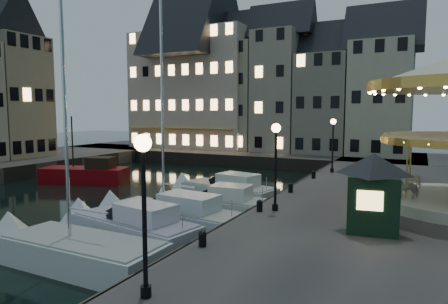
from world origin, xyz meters
The scene contains 27 objects.
ground centered at (0.00, 0.00, 0.00)m, with size 160.00×160.00×0.00m, color black.
quay_east centered at (14.00, 6.00, 0.65)m, with size 16.00×56.00×1.30m, color #474442.
quay_north centered at (-8.00, 28.00, 0.65)m, with size 44.00×12.00×1.30m, color #474442.
quaywall_e centered at (6.00, 6.00, 0.65)m, with size 0.15×44.00×1.30m, color #47423A.
quaywall_n centered at (-6.00, 22.00, 0.65)m, with size 48.00×0.15×1.30m, color #47423A.
streetlamp_a centered at (7.20, -9.00, 4.02)m, with size 0.44×0.44×4.17m.
streetlamp_b centered at (7.20, 1.00, 4.02)m, with size 0.44×0.44×4.17m.
streetlamp_c centered at (7.20, 14.50, 4.02)m, with size 0.44×0.44×4.17m.
bollard_a centered at (6.60, -5.00, 1.60)m, with size 0.30×0.30×0.57m.
bollard_b centered at (6.60, 0.50, 1.60)m, with size 0.30×0.30×0.57m.
bollard_c centered at (6.60, 5.50, 1.60)m, with size 0.30×0.30×0.57m.
bollard_d centered at (6.60, 11.00, 1.60)m, with size 0.30×0.30×0.57m.
townhouse_na centered at (-19.50, 30.00, 7.78)m, with size 5.50×8.00×12.80m.
townhouse_nb centered at (-14.05, 30.00, 8.28)m, with size 6.16×8.00×13.80m.
townhouse_nc centered at (-8.00, 30.00, 8.78)m, with size 6.82×8.00×14.80m.
townhouse_nd centered at (-2.25, 30.00, 9.28)m, with size 5.50×8.00×15.80m.
townhouse_ne centered at (3.20, 30.00, 7.78)m, with size 6.16×8.00×12.80m.
townhouse_nf centered at (9.25, 30.00, 8.28)m, with size 6.82×8.00×13.80m.
townhouse_wc centered at (-26.00, 10.95, 8.48)m, with size 8.80×5.50×14.20m.
hotel_corner centered at (-14.00, 30.00, 9.78)m, with size 17.60×9.00×16.80m.
motorboat_a centered at (1.24, -5.92, 0.54)m, with size 7.76×2.66×13.02m.
motorboat_b centered at (1.33, -2.66, 0.64)m, with size 7.78×3.47×2.15m.
motorboat_c centered at (1.86, -0.12, 0.68)m, with size 8.66×3.11×11.45m.
motorboat_d centered at (2.87, 2.82, 0.64)m, with size 6.67×2.46×2.15m.
motorboat_e centered at (1.46, 7.02, 0.64)m, with size 7.82×3.71×2.15m.
red_fishing_boat centered at (-11.91, 7.83, 0.69)m, with size 7.50×4.48×5.83m.
ticket_kiosk centered at (11.71, -0.37, 3.39)m, with size 2.99×2.99×3.51m.
Camera 1 is at (13.32, -16.86, 6.02)m, focal length 32.00 mm.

